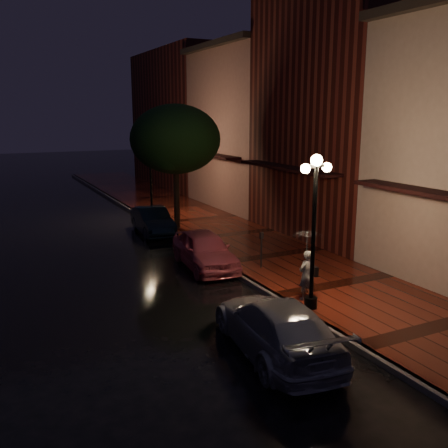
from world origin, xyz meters
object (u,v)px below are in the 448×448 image
navy_car (153,221)px  streetlamp_near (314,223)px  parking_meter (261,246)px  silver_car (276,327)px  woman_with_umbrella (307,254)px  streetlamp_far (151,171)px  street_tree (176,141)px  pink_car (205,250)px

navy_car → streetlamp_near: bearing=-81.3°
streetlamp_near → parking_meter: (0.65, 3.84, -1.67)m
silver_car → woman_with_umbrella: 3.42m
navy_car → woman_with_umbrella: 10.53m
silver_car → streetlamp_near: bearing=-135.8°
streetlamp_far → street_tree: 3.44m
streetlamp_far → silver_car: bearing=-98.0°
streetlamp_near → street_tree: 11.12m
pink_car → streetlamp_far: bearing=89.0°
parking_meter → street_tree: bearing=87.4°
streetlamp_near → silver_car: (-2.20, -1.62, -1.94)m
woman_with_umbrella → street_tree: bearing=-100.9°
parking_meter → pink_car: bearing=134.7°
street_tree → parking_meter: 7.89m
streetlamp_near → parking_meter: bearing=80.4°
pink_car → parking_meter: size_ratio=3.09×
streetlamp_far → parking_meter: streetlamp_far is taller
pink_car → parking_meter: (1.60, -1.32, 0.25)m
streetlamp_far → silver_car: streetlamp_far is taller
pink_car → woman_with_umbrella: size_ratio=1.91×
streetlamp_near → pink_car: (-0.95, 5.16, -1.92)m
streetlamp_far → navy_car: streetlamp_far is taller
streetlamp_far → pink_car: streetlamp_far is taller
pink_car → parking_meter: 2.09m
woman_with_umbrella → parking_meter: woman_with_umbrella is taller
navy_car → woman_with_umbrella: bearing=-79.7°
navy_car → parking_meter: 7.37m
navy_car → silver_car: bearing=-91.9°
silver_car → woman_with_umbrella: bearing=-129.9°
silver_car → navy_car: bearing=-87.8°
parking_meter → woman_with_umbrella: bearing=-102.8°
navy_car → woman_with_umbrella: woman_with_umbrella is taller
street_tree → silver_car: (-2.46, -12.61, -3.59)m
streetlamp_near → navy_car: size_ratio=1.15×
streetlamp_far → navy_car: size_ratio=1.15×
pink_car → woman_with_umbrella: 4.79m
woman_with_umbrella → parking_meter: (0.40, 3.23, -0.59)m
woman_with_umbrella → pink_car: bearing=-86.1°
streetlamp_near → street_tree: street_tree is taller
streetlamp_far → pink_car: 9.09m
streetlamp_far → silver_car: (-2.20, -15.62, -1.94)m
pink_car → parking_meter: bearing=-34.3°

